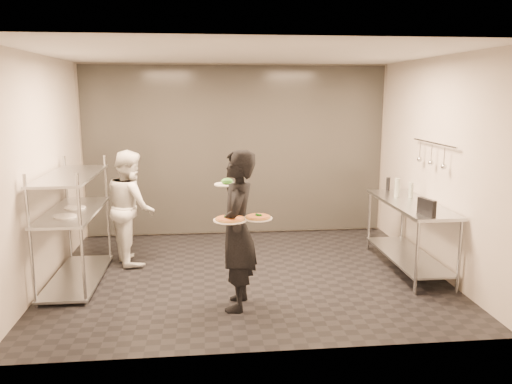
{
  "coord_description": "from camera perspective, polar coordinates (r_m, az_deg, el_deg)",
  "views": [
    {
      "loc": [
        -0.52,
        -6.18,
        2.34
      ],
      "look_at": [
        0.12,
        -0.0,
        1.1
      ],
      "focal_mm": 35.0,
      "sensor_mm": 36.0,
      "label": 1
    }
  ],
  "objects": [
    {
      "name": "prep_counter",
      "position": [
        6.96,
        17.14,
        -3.49
      ],
      "size": [
        0.6,
        1.8,
        0.92
      ],
      "color": "#ACAFB3",
      "rests_on": "ground"
    },
    {
      "name": "salad_plate",
      "position": [
        5.57,
        -3.32,
        1.07
      ],
      "size": [
        0.29,
        0.29,
        0.07
      ],
      "color": "white",
      "rests_on": "waiter"
    },
    {
      "name": "waiter",
      "position": [
        5.41,
        -2.18,
        -4.45
      ],
      "size": [
        0.52,
        0.7,
        1.75
      ],
      "primitive_type": "imported",
      "rotation": [
        0.0,
        0.0,
        -1.74
      ],
      "color": "black",
      "rests_on": "ground"
    },
    {
      "name": "utensil_rail",
      "position": [
        6.89,
        19.48,
        4.03
      ],
      "size": [
        0.07,
        1.2,
        0.31
      ],
      "color": "#ACAFB3",
      "rests_on": "room_shell"
    },
    {
      "name": "bottle_clear",
      "position": [
        7.16,
        17.29,
        0.2
      ],
      "size": [
        0.06,
        0.06,
        0.21
      ],
      "primitive_type": "cylinder",
      "color": "gray",
      "rests_on": "prep_counter"
    },
    {
      "name": "bottle_dark",
      "position": [
        7.59,
        14.86,
        0.89
      ],
      "size": [
        0.06,
        0.06,
        0.2
      ],
      "primitive_type": "cylinder",
      "color": "black",
      "rests_on": "prep_counter"
    },
    {
      "name": "chef",
      "position": [
        7.11,
        -14.11,
        -1.66
      ],
      "size": [
        0.82,
        0.92,
        1.58
      ],
      "primitive_type": "imported",
      "rotation": [
        0.0,
        0.0,
        1.92
      ],
      "color": "white",
      "rests_on": "ground"
    },
    {
      "name": "pos_monitor",
      "position": [
        6.18,
        18.91,
        -1.65
      ],
      "size": [
        0.12,
        0.28,
        0.2
      ],
      "primitive_type": "cube",
      "rotation": [
        0.0,
        0.0,
        0.25
      ],
      "color": "black",
      "rests_on": "prep_counter"
    },
    {
      "name": "pass_rack",
      "position": [
        6.58,
        -20.12,
        -3.23
      ],
      "size": [
        0.6,
        1.6,
        1.5
      ],
      "color": "#ACAFB3",
      "rests_on": "ground"
    },
    {
      "name": "pizza_plate_near",
      "position": [
        5.16,
        -2.99,
        -3.12
      ],
      "size": [
        0.35,
        0.35,
        0.05
      ],
      "color": "white",
      "rests_on": "waiter"
    },
    {
      "name": "pizza_plate_far",
      "position": [
        5.17,
        0.24,
        -2.92
      ],
      "size": [
        0.3,
        0.3,
        0.05
      ],
      "color": "white",
      "rests_on": "waiter"
    },
    {
      "name": "bottle_green",
      "position": [
        7.16,
        15.82,
        0.49
      ],
      "size": [
        0.07,
        0.07,
        0.26
      ],
      "primitive_type": "cylinder",
      "color": "gray",
      "rests_on": "prep_counter"
    },
    {
      "name": "room_shell",
      "position": [
        7.44,
        -1.88,
        4.02
      ],
      "size": [
        5.0,
        4.0,
        2.8
      ],
      "color": "black",
      "rests_on": "ground"
    }
  ]
}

